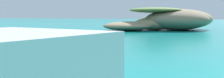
{
  "coord_description": "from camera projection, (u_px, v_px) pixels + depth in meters",
  "views": [
    {
      "loc": [
        14.28,
        1.83,
        3.27
      ],
      "look_at": [
        2.93,
        26.28,
        1.02
      ],
      "focal_mm": 47.65,
      "sensor_mm": 36.0,
      "label": 1
    }
  ],
  "objects": [
    {
      "name": "islet_small",
      "position": [
        169.0,
        20.0,
        62.73
      ],
      "size": [
        23.66,
        23.5,
        4.74
      ],
      "color": "#84755B",
      "rests_on": "ground"
    }
  ]
}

